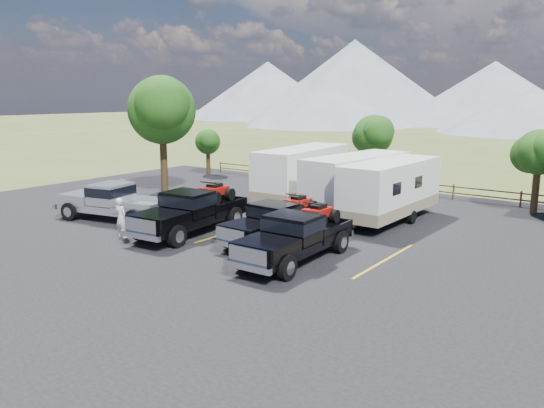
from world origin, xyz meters
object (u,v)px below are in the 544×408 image
Objects in this scene: rig_right at (296,235)px; trailer_right at (391,190)px; rig_left at (192,210)px; person_b at (124,196)px; trailer_center at (356,183)px; rig_center at (277,221)px; person_a at (121,218)px; tree_big_nw at (162,110)px; pickup_silver at (114,201)px; trailer_left at (302,174)px.

trailer_right is at bearing 86.72° from rig_right.
person_b is at bearing 166.54° from rig_left.
rig_right is at bearing -70.91° from trailer_center.
rig_center is 0.67× the size of trailer_right.
person_a is (-1.98, -2.63, -0.16)m from rig_left.
pickup_silver is at bearing -60.81° from tree_big_nw.
tree_big_nw reaches higher than trailer_center.
pickup_silver is at bearing -129.97° from trailer_center.
rig_right is 3.34× the size of person_b.
rig_left is 9.64m from trailer_center.
pickup_silver is 3.54× the size of person_b.
rig_left is 10.33m from trailer_right.
tree_big_nw is 15.19m from rig_center.
rig_center is at bearing 140.75° from rig_right.
trailer_left is (-6.23, 9.87, 0.75)m from rig_right.
trailer_center reaches higher than rig_right.
trailer_left is 4.08m from trailer_center.
rig_left reaches higher than rig_right.
rig_center is 7.21m from trailer_right.
person_b is (-10.44, -0.26, -0.00)m from rig_center.
person_a is at bearing 45.74° from pickup_silver.
trailer_right reaches higher than rig_right.
trailer_center is at bearing 8.90° from tree_big_nw.
trailer_center is (0.01, 7.54, 0.74)m from rig_center.
person_b is (-12.66, 1.43, -0.06)m from rig_right.
rig_center is 0.65× the size of trailer_center.
person_b is (-12.87, -7.02, -0.70)m from trailer_right.
trailer_left is 12.12m from person_a.
trailer_center reaches higher than trailer_right.
rig_center is 7.57m from trailer_center.
person_a is (-8.70, -10.46, -0.73)m from trailer_right.
person_a is at bearing -168.53° from rig_right.
person_a is 0.97× the size of person_b.
rig_center is at bearing 88.22° from pickup_silver.
tree_big_nw is 17.77m from rig_right.
trailer_left is 10.63m from person_b.
trailer_center is 13.06m from person_b.
trailer_center is 12.90m from person_a.
person_b is at bearing -62.35° from tree_big_nw.
tree_big_nw reaches higher than rig_center.
rig_right is at bearing -28.76° from person_b.
rig_left reaches higher than pickup_silver.
rig_center is at bearing -22.03° from tree_big_nw.
trailer_center is (4.03, -0.64, -0.07)m from trailer_left.
rig_center reaches higher than person_a.
trailer_center is at bearing -120.90° from person_a.
pickup_silver is (-11.86, -8.46, -0.65)m from trailer_right.
trailer_left is (9.41, 2.74, -3.77)m from tree_big_nw.
rig_center reaches higher than pickup_silver.
tree_big_nw is at bearing -165.43° from trailer_center.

